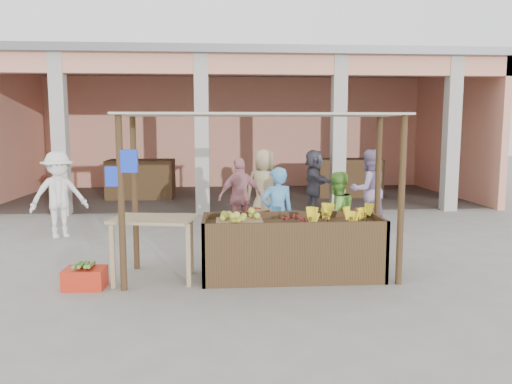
{
  "coord_description": "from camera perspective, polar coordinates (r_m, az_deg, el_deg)",
  "views": [
    {
      "loc": [
        -0.53,
        -7.09,
        2.19
      ],
      "look_at": [
        0.06,
        1.2,
        1.11
      ],
      "focal_mm": 35.0,
      "sensor_mm": 36.0,
      "label": 1
    }
  ],
  "objects": [
    {
      "name": "vendor_green",
      "position": [
        8.37,
        9.19,
        -2.44
      ],
      "size": [
        0.86,
        0.71,
        1.55
      ],
      "primitive_type": "imported",
      "rotation": [
        0.0,
        0.0,
        3.59
      ],
      "color": "#71BA3E",
      "rests_on": "ground"
    },
    {
      "name": "shopper_d",
      "position": [
        12.86,
        6.63,
        1.41
      ],
      "size": [
        0.78,
        1.64,
        1.72
      ],
      "primitive_type": "imported",
      "rotation": [
        0.0,
        0.0,
        1.65
      ],
      "color": "#464450",
      "rests_on": "ground"
    },
    {
      "name": "shopper_a",
      "position": [
        10.67,
        -21.63,
        0.07
      ],
      "size": [
        1.33,
        1.09,
        1.85
      ],
      "primitive_type": "imported",
      "rotation": [
        0.0,
        0.0,
        0.5
      ],
      "color": "silver",
      "rests_on": "ground"
    },
    {
      "name": "motorcycle",
      "position": [
        9.96,
        0.86,
        -2.75
      ],
      "size": [
        0.71,
        1.71,
        0.87
      ],
      "primitive_type": "imported",
      "rotation": [
        0.0,
        0.0,
        1.49
      ],
      "color": "#A51905",
      "rests_on": "ground"
    },
    {
      "name": "ground",
      "position": [
        7.43,
        0.21,
        -9.73
      ],
      "size": [
        60.0,
        60.0,
        0.0
      ],
      "primitive_type": "plane",
      "color": "slate",
      "rests_on": "ground"
    },
    {
      "name": "plantain_bundle",
      "position": [
        7.25,
        -19.02,
        -7.92
      ],
      "size": [
        0.42,
        0.29,
        0.08
      ],
      "primitive_type": null,
      "color": "#517F2E",
      "rests_on": "red_crate"
    },
    {
      "name": "fruit_stall",
      "position": [
        7.38,
        4.12,
        -6.66
      ],
      "size": [
        2.6,
        0.95,
        0.8
      ],
      "primitive_type": "cube",
      "color": "#49351D",
      "rests_on": "ground"
    },
    {
      "name": "shopper_b",
      "position": [
        10.13,
        -1.81,
        -0.23
      ],
      "size": [
        1.11,
        0.83,
        1.69
      ],
      "primitive_type": "imported",
      "rotation": [
        0.0,
        0.0,
        3.48
      ],
      "color": "#CA7F87",
      "rests_on": "ground"
    },
    {
      "name": "produce_sacks",
      "position": [
        13.12,
        10.24,
        -1.09
      ],
      "size": [
        0.93,
        0.7,
        0.56
      ],
      "color": "maroon",
      "rests_on": "ground"
    },
    {
      "name": "red_crate",
      "position": [
        7.3,
        -18.96,
        -9.3
      ],
      "size": [
        0.56,
        0.41,
        0.28
      ],
      "primitive_type": "cube",
      "rotation": [
        0.0,
        0.0,
        -0.03
      ],
      "color": "red",
      "rests_on": "ground"
    },
    {
      "name": "shopper_f",
      "position": [
        10.93,
        12.68,
        0.66
      ],
      "size": [
        1.02,
        0.74,
        1.88
      ],
      "primitive_type": "imported",
      "rotation": [
        0.0,
        0.0,
        3.39
      ],
      "color": "gray",
      "rests_on": "ground"
    },
    {
      "name": "melon_tray",
      "position": [
        7.16,
        -1.9,
        -3.09
      ],
      "size": [
        0.67,
        0.58,
        0.18
      ],
      "color": "#926D4B",
      "rests_on": "fruit_stall"
    },
    {
      "name": "papaya_pile",
      "position": [
        7.23,
        -11.72,
        -2.05
      ],
      "size": [
        0.75,
        0.43,
        0.22
      ],
      "primitive_type": null,
      "color": "#4C9330",
      "rests_on": "side_table"
    },
    {
      "name": "vendor_blue",
      "position": [
        8.3,
        2.43,
        -2.09
      ],
      "size": [
        0.69,
        0.57,
        1.64
      ],
      "primitive_type": "imported",
      "rotation": [
        0.0,
        0.0,
        3.34
      ],
      "color": "#53A4E5",
      "rests_on": "ground"
    },
    {
      "name": "side_table",
      "position": [
        7.27,
        -11.67,
        -4.0
      ],
      "size": [
        1.25,
        0.95,
        0.91
      ],
      "rotation": [
        0.0,
        0.0,
        -0.19
      ],
      "color": "tan",
      "rests_on": "ground"
    },
    {
      "name": "banana_heap",
      "position": [
        7.42,
        9.17,
        -2.77
      ],
      "size": [
        1.02,
        0.55,
        0.18
      ],
      "primitive_type": null,
      "color": "yellow",
      "rests_on": "fruit_stall"
    },
    {
      "name": "market_building",
      "position": [
        16.03,
        -1.98,
        9.21
      ],
      "size": [
        14.4,
        6.4,
        4.2
      ],
      "color": "tan",
      "rests_on": "ground"
    },
    {
      "name": "stall_awning",
      "position": [
        7.17,
        0.07,
        5.7
      ],
      "size": [
        4.09,
        1.35,
        2.39
      ],
      "color": "#49351D",
      "rests_on": "ground"
    },
    {
      "name": "berry_heap",
      "position": [
        7.29,
        4.32,
        -3.04
      ],
      "size": [
        0.45,
        0.37,
        0.14
      ],
      "primitive_type": "ellipsoid",
      "color": "maroon",
      "rests_on": "fruit_stall"
    },
    {
      "name": "shopper_c",
      "position": [
        10.78,
        0.98,
        0.84
      ],
      "size": [
        1.08,
        0.89,
        1.92
      ],
      "primitive_type": "imported",
      "rotation": [
        0.0,
        0.0,
        2.78
      ],
      "color": "tan",
      "rests_on": "ground"
    }
  ]
}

